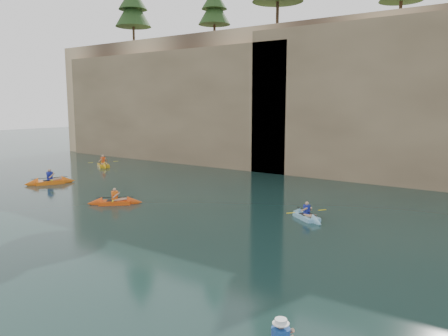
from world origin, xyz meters
The scene contains 10 objects.
ground centered at (0.00, 0.00, 0.00)m, with size 160.00×160.00×0.00m, color black.
cliff centered at (0.00, 30.00, 6.00)m, with size 70.00×16.00×12.00m, color tan.
cliff_slab_west centered at (-20.00, 22.60, 5.28)m, with size 26.00×2.40×10.56m, color #987E5C.
cliff_slab_center centered at (2.00, 22.60, 5.70)m, with size 24.00×2.40×11.40m, color #987E5C.
sea_cave_west centered at (-18.00, 21.95, 2.00)m, with size 4.50×1.00×4.00m, color black.
sea_cave_center centered at (-4.00, 21.95, 1.60)m, with size 3.50×1.00×3.20m, color black.
kayaker_orange centered at (-9.95, 7.24, 0.14)m, with size 2.64×2.52×1.13m.
kayaker_ltblue_near centered at (-0.08, 10.54, 0.13)m, with size 2.58×2.08×1.06m.
kayaker_yellow centered at (-21.84, 16.11, 0.16)m, with size 3.12×2.33×1.31m.
kayaker_extra_west centered at (-18.30, 8.69, 0.16)m, with size 2.32×3.30×1.30m.
Camera 1 is at (8.53, -8.28, 5.52)m, focal length 35.00 mm.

